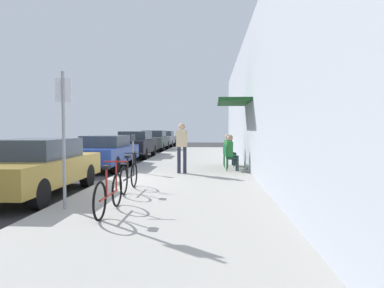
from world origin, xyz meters
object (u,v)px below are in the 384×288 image
(parked_car_3, at_px, (154,140))
(seated_patron_2, at_px, (229,149))
(parked_car_0, at_px, (36,166))
(parked_car_2, at_px, (135,144))
(cafe_chair_1, at_px, (229,155))
(seated_patron_0, at_px, (232,151))
(cafe_chair_0, at_px, (230,157))
(pedestrian_standing, at_px, (182,144))
(cafe_chair_2, at_px, (228,153))
(parking_meter, at_px, (133,150))
(street_sign, at_px, (64,129))
(parked_car_4, at_px, (164,138))
(bicycle_0, at_px, (109,193))
(bicycle_1, at_px, (129,176))
(parked_car_1, at_px, (105,152))

(parked_car_3, bearing_deg, seated_patron_2, -66.04)
(parked_car_0, height_order, parked_car_2, parked_car_2)
(cafe_chair_1, bearing_deg, seated_patron_0, -86.07)
(parked_car_0, relative_size, cafe_chair_0, 5.06)
(pedestrian_standing, bearing_deg, cafe_chair_2, 56.74)
(cafe_chair_2, xyz_separation_m, seated_patron_2, (0.06, 0.02, 0.19))
(parked_car_0, relative_size, parked_car_3, 1.00)
(cafe_chair_0, distance_m, cafe_chair_2, 1.68)
(parking_meter, xyz_separation_m, street_sign, (-0.05, -5.52, 0.75))
(parked_car_3, bearing_deg, parked_car_2, -90.00)
(parked_car_2, xyz_separation_m, parked_car_4, (0.00, 11.61, -0.03))
(parked_car_4, bearing_deg, parked_car_2, -90.00)
(parked_car_4, bearing_deg, cafe_chair_0, -74.85)
(bicycle_0, xyz_separation_m, cafe_chair_2, (2.50, 8.16, 0.14))
(bicycle_0, relative_size, cafe_chair_1, 1.97)
(cafe_chair_1, xyz_separation_m, cafe_chair_2, (-0.00, 0.86, 0.00))
(cafe_chair_2, height_order, pedestrian_standing, pedestrian_standing)
(bicycle_1, bearing_deg, parked_car_4, 95.77)
(parked_car_0, height_order, parking_meter, parking_meter)
(street_sign, xyz_separation_m, cafe_chair_1, (3.44, 7.01, -1.02))
(parking_meter, xyz_separation_m, bicycle_0, (0.90, -5.81, -0.41))
(cafe_chair_2, bearing_deg, cafe_chair_1, -89.96)
(parked_car_2, height_order, cafe_chair_2, parked_car_2)
(street_sign, height_order, cafe_chair_2, street_sign)
(parked_car_0, bearing_deg, seated_patron_0, 41.37)
(parking_meter, bearing_deg, cafe_chair_0, 11.20)
(parked_car_1, distance_m, parked_car_3, 11.83)
(parked_car_3, distance_m, parked_car_4, 5.30)
(parked_car_2, relative_size, cafe_chair_1, 5.06)
(parked_car_0, height_order, bicycle_1, parked_car_0)
(parked_car_4, bearing_deg, pedestrian_standing, -80.29)
(street_sign, distance_m, seated_patron_0, 7.16)
(street_sign, bearing_deg, seated_patron_2, 66.08)
(parked_car_2, bearing_deg, parked_car_0, -90.00)
(parked_car_0, bearing_deg, pedestrian_standing, 47.24)
(parked_car_4, relative_size, bicycle_1, 2.57)
(parked_car_1, height_order, seated_patron_2, seated_patron_2)
(parked_car_2, bearing_deg, cafe_chair_1, -49.65)
(parked_car_1, xyz_separation_m, street_sign, (1.50, -7.32, 0.93))
(parked_car_1, distance_m, cafe_chair_2, 4.97)
(parked_car_1, bearing_deg, bicycle_0, -72.17)
(parked_car_2, bearing_deg, parking_meter, -78.03)
(parked_car_2, relative_size, seated_patron_0, 3.41)
(parking_meter, distance_m, street_sign, 5.57)
(parked_car_4, relative_size, cafe_chair_0, 5.06)
(parked_car_3, bearing_deg, bicycle_0, -82.83)
(parked_car_1, bearing_deg, parked_car_4, 90.00)
(seated_patron_0, height_order, seated_patron_2, same)
(parking_meter, height_order, cafe_chair_2, parking_meter)
(parked_car_2, distance_m, pedestrian_standing, 8.20)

